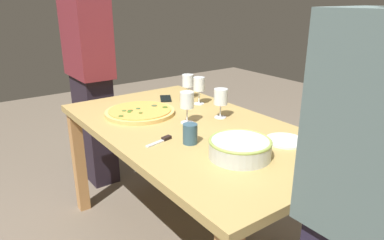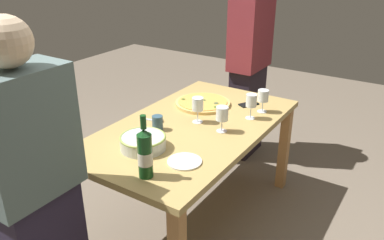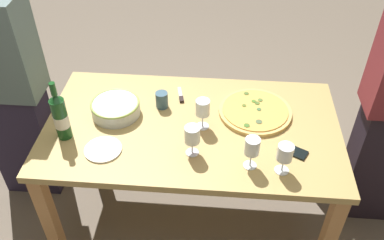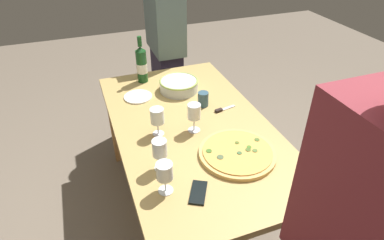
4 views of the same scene
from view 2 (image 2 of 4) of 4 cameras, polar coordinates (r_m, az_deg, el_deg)
ground_plane at (r=2.98m, az=0.00°, el=-13.91°), size 8.00×8.00×0.00m
dining_table at (r=2.62m, az=0.00°, el=-2.54°), size 1.60×0.90×0.75m
pizza at (r=2.91m, az=1.58°, el=2.51°), size 0.41×0.41×0.03m
serving_bowl at (r=2.29m, az=-7.17°, el=-3.15°), size 0.27×0.27×0.08m
wine_bottle at (r=1.97m, az=-6.89°, el=-4.83°), size 0.08×0.08×0.34m
wine_glass_near_pizza at (r=2.58m, az=0.85°, el=2.16°), size 0.08×0.08×0.18m
wine_glass_by_bottle at (r=2.79m, az=10.35°, el=3.43°), size 0.08×0.08×0.16m
wine_glass_far_left at (r=2.45m, az=4.42°, el=0.75°), size 0.08×0.08×0.17m
wine_glass_far_right at (r=2.66m, az=8.65°, el=2.65°), size 0.07×0.07×0.18m
cup_amber at (r=2.50m, az=-5.06°, el=-0.42°), size 0.07×0.07×0.10m
side_plate at (r=2.15m, az=-1.10°, el=-6.08°), size 0.19×0.19×0.01m
cell_phone at (r=2.94m, az=8.28°, el=2.29°), size 0.16×0.13×0.01m
pizza_knife at (r=2.65m, az=-5.36°, el=-0.04°), size 0.05×0.15×0.02m
person_host at (r=3.53m, az=8.34°, el=7.96°), size 0.44×0.24×1.71m
person_guest_left at (r=1.97m, az=-22.01°, el=-9.34°), size 0.43×0.24×1.60m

